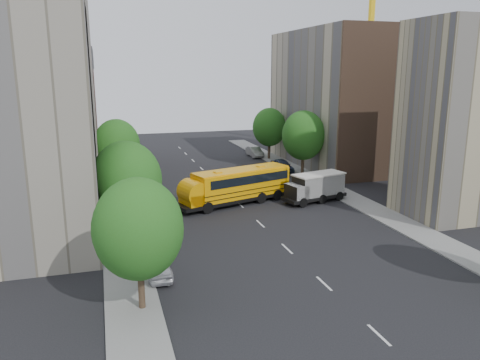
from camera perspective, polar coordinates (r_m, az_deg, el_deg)
name	(u,v)px	position (r m, az deg, el deg)	size (l,w,h in m)	color
ground	(253,217)	(41.95, 1.60, -4.52)	(120.00, 120.00, 0.00)	black
sidewalk_left	(118,211)	(44.79, -14.62, -3.72)	(3.00, 80.00, 0.12)	slate
sidewalk_right	(341,193)	(50.83, 12.22, -1.58)	(3.00, 80.00, 0.12)	slate
lane_markings	(225,190)	(51.17, -1.90, -1.24)	(0.15, 64.00, 0.01)	silver
building_left_cream	(33,104)	(44.35, -23.93, 8.51)	(10.00, 26.00, 20.00)	#B8AB94
building_left_redbrick	(57,119)	(66.45, -21.42, 6.90)	(10.00, 15.00, 13.00)	maroon
building_left_near	(15,137)	(34.14, -25.76, 4.70)	(10.00, 7.00, 17.00)	#B2A68A
building_right_near	(466,121)	(45.49, 25.85, 6.51)	(10.00, 7.00, 17.00)	tan
building_right_far	(333,99)	(65.60, 11.32, 9.67)	(10.00, 22.00, 18.00)	#B2A68A
building_right_sidewall	(379,104)	(56.13, 16.60, 8.82)	(10.10, 0.30, 18.00)	brown
street_tree_0	(138,229)	(25.33, -12.29, -5.85)	(4.80, 4.80, 7.41)	#38281C
street_tree_1	(127,181)	(34.86, -13.65, -0.14)	(5.12, 5.12, 7.90)	#38281C
street_tree_2	(117,146)	(52.56, -14.78, 4.08)	(4.99, 4.99, 7.71)	#38281C
street_tree_4	(303,135)	(57.54, 7.73, 5.41)	(5.25, 5.25, 8.10)	#38281C
street_tree_5	(269,127)	(68.61, 3.59, 6.44)	(4.86, 4.86, 7.51)	#38281C
school_bus	(234,185)	(45.43, -0.68, -0.58)	(12.58, 6.38, 3.48)	black
safari_truck	(315,187)	(46.95, 9.13, -0.85)	(6.97, 3.89, 2.83)	black
parked_car_0	(159,267)	(30.53, -9.87, -10.39)	(1.55, 3.85, 1.31)	#B3B4BA
parked_car_1	(141,185)	(51.68, -12.00, -0.57)	(1.52, 4.36, 1.44)	silver
parked_car_4	(282,166)	(60.64, 5.15, 1.77)	(1.88, 4.66, 1.59)	#364260
parked_car_5	(255,152)	(71.00, 1.80, 3.47)	(1.59, 4.57, 1.50)	gray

